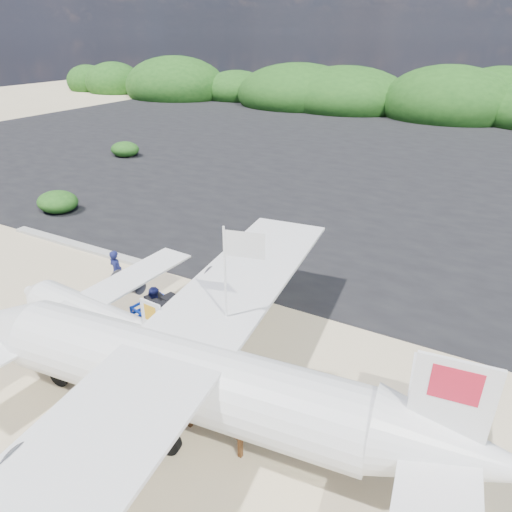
{
  "coord_description": "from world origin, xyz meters",
  "views": [
    {
      "loc": [
        8.63,
        -8.76,
        9.66
      ],
      "look_at": [
        0.73,
        5.59,
        1.57
      ],
      "focal_mm": 32.0,
      "sensor_mm": 36.0,
      "label": 1
    }
  ],
  "objects": [
    {
      "name": "signboard",
      "position": [
        3.53,
        -1.75,
        0.0
      ],
      "size": [
        1.95,
        0.4,
        1.6
      ],
      "primitive_type": null,
      "rotation": [
        0.0,
        0.0,
        -0.11
      ],
      "color": "brown",
      "rests_on": "ground"
    },
    {
      "name": "crew_a",
      "position": [
        -4.12,
        2.73,
        0.94
      ],
      "size": [
        0.75,
        0.55,
        1.89
      ],
      "primitive_type": "imported",
      "rotation": [
        0.0,
        0.0,
        2.99
      ],
      "color": "#131749",
      "rests_on": "ground"
    },
    {
      "name": "lagoon",
      "position": [
        -9.0,
        1.5,
        0.0
      ],
      "size": [
        9.0,
        7.0,
        0.4
      ],
      "primitive_type": null,
      "color": "#B2B2B2",
      "rests_on": "ground"
    },
    {
      "name": "flagpole",
      "position": [
        2.89,
        -0.0,
        0.0
      ],
      "size": [
        1.14,
        0.68,
        5.33
      ],
      "primitive_type": null,
      "rotation": [
        0.0,
        0.0,
        0.24
      ],
      "color": "white",
      "rests_on": "ground"
    },
    {
      "name": "vegetation_band",
      "position": [
        0.0,
        55.0,
        0.0
      ],
      "size": [
        124.0,
        8.0,
        4.4
      ],
      "primitive_type": null,
      "color": "#B2B2B2",
      "rests_on": "ground"
    },
    {
      "name": "ground",
      "position": [
        0.0,
        0.0,
        0.0
      ],
      "size": [
        160.0,
        160.0,
        0.0
      ],
      "primitive_type": "plane",
      "color": "beige"
    },
    {
      "name": "crew_b",
      "position": [
        -1.07,
        1.46,
        0.86
      ],
      "size": [
        0.87,
        0.69,
        1.73
      ],
      "primitive_type": "imported",
      "rotation": [
        0.0,
        0.0,
        3.1
      ],
      "color": "#131749",
      "rests_on": "ground"
    },
    {
      "name": "baggage_cart",
      "position": [
        -0.25,
        1.18,
        0.0
      ],
      "size": [
        2.98,
        2.07,
        1.36
      ],
      "primitive_type": null,
      "rotation": [
        0.0,
        0.0,
        -0.2
      ],
      "color": "#0E36D5",
      "rests_on": "ground"
    },
    {
      "name": "aircraft_small",
      "position": [
        -7.81,
        34.77,
        0.0
      ],
      "size": [
        7.93,
        7.93,
        2.69
      ],
      "primitive_type": null,
      "rotation": [
        0.0,
        0.0,
        3.08
      ],
      "color": "#B2B2B2",
      "rests_on": "ground"
    },
    {
      "name": "asphalt_apron",
      "position": [
        0.0,
        30.0,
        0.0
      ],
      "size": [
        90.0,
        50.0,
        0.04
      ],
      "primitive_type": null,
      "color": "#B2B2B2",
      "rests_on": "ground"
    }
  ]
}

